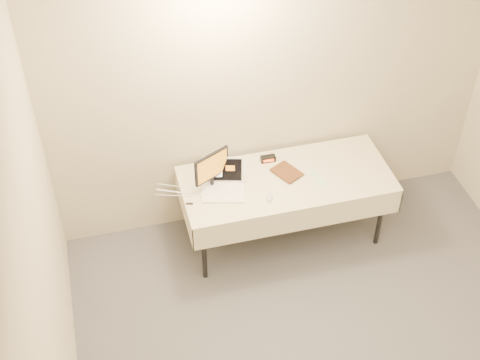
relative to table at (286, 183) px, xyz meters
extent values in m
cube|color=beige|center=(0.00, 0.45, 0.67)|extent=(4.00, 0.10, 2.70)
cylinder|color=black|center=(-0.82, -0.30, -0.33)|extent=(0.04, 0.04, 0.69)
cylinder|color=black|center=(0.82, -0.30, -0.33)|extent=(0.04, 0.04, 0.69)
cylinder|color=black|center=(-0.82, 0.29, -0.33)|extent=(0.04, 0.04, 0.69)
cylinder|color=black|center=(0.82, 0.29, -0.33)|extent=(0.04, 0.04, 0.69)
cube|color=gray|center=(0.00, 0.00, 0.03)|extent=(1.80, 0.75, 0.04)
cube|color=beige|center=(0.00, 0.00, 0.06)|extent=(1.86, 0.81, 0.01)
cube|color=beige|center=(0.00, -0.40, -0.07)|extent=(1.86, 0.01, 0.25)
cube|color=beige|center=(0.00, 0.40, -0.07)|extent=(1.86, 0.01, 0.25)
cube|color=beige|center=(-0.93, 0.00, -0.07)|extent=(0.01, 0.81, 0.25)
cube|color=beige|center=(0.93, 0.00, -0.07)|extent=(0.01, 0.81, 0.25)
cube|color=white|center=(-0.59, -0.05, 0.07)|extent=(0.41, 0.34, 0.02)
cube|color=white|center=(-0.54, 0.11, 0.19)|extent=(0.37, 0.18, 0.23)
cube|color=black|center=(-0.54, 0.11, 0.19)|extent=(0.32, 0.15, 0.19)
cylinder|color=black|center=(-0.66, 0.06, 0.07)|extent=(0.16, 0.16, 0.01)
cube|color=black|center=(-0.66, 0.06, 0.12)|extent=(0.03, 0.03, 0.09)
cube|color=black|center=(-0.66, 0.06, 0.29)|extent=(0.32, 0.18, 0.26)
cube|color=orange|center=(-0.66, 0.06, 0.29)|extent=(0.28, 0.14, 0.23)
imported|color=brown|center=(-0.06, 0.02, 0.19)|extent=(0.18, 0.11, 0.25)
cube|color=black|center=(-0.09, 0.27, 0.09)|extent=(0.14, 0.06, 0.06)
cube|color=#FF440C|center=(-0.09, 0.24, 0.09)|extent=(0.09, 0.00, 0.02)
ellipsoid|color=#BCBCBE|center=(-0.22, -0.21, 0.07)|extent=(0.09, 0.11, 0.03)
cube|color=#ABD7AB|center=(0.26, -0.06, 0.06)|extent=(0.15, 0.25, 0.00)
cube|color=black|center=(-0.89, -0.11, 0.07)|extent=(0.06, 0.03, 0.01)
camera|label=1|loc=(-1.50, -4.13, 3.96)|focal=50.00mm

